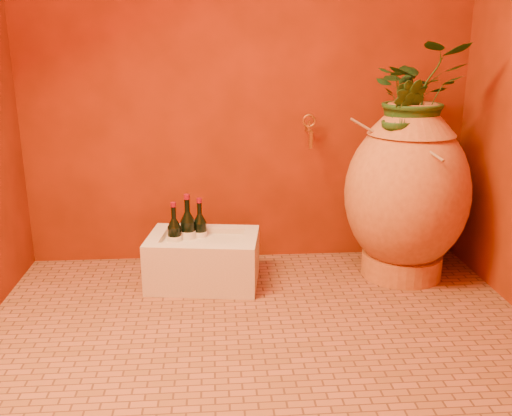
{
  "coord_description": "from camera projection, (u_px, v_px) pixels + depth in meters",
  "views": [
    {
      "loc": [
        -0.19,
        -2.2,
        1.25
      ],
      "look_at": [
        0.0,
        0.35,
        0.49
      ],
      "focal_mm": 40.0,
      "sensor_mm": 36.0,
      "label": 1
    }
  ],
  "objects": [
    {
      "name": "floor",
      "position": [
        262.0,
        339.0,
        2.48
      ],
      "size": [
        2.5,
        2.5,
        0.0
      ],
      "primitive_type": "plane",
      "color": "brown",
      "rests_on": "ground"
    },
    {
      "name": "wall_back",
      "position": [
        246.0,
        39.0,
        3.08
      ],
      "size": [
        2.5,
        0.02,
        2.5
      ],
      "primitive_type": "cube",
      "color": "#591C05",
      "rests_on": "ground"
    },
    {
      "name": "amphora",
      "position": [
        407.0,
        193.0,
        3.02
      ],
      "size": [
        0.86,
        0.86,
        0.94
      ],
      "rotation": [
        0.0,
        0.0,
        -0.4
      ],
      "color": "#B97134",
      "rests_on": "floor"
    },
    {
      "name": "stone_basin",
      "position": [
        204.0,
        261.0,
        3.01
      ],
      "size": [
        0.61,
        0.46,
        0.27
      ],
      "rotation": [
        0.0,
        0.0,
        -0.14
      ],
      "color": "beige",
      "rests_on": "floor"
    },
    {
      "name": "wine_bottle_a",
      "position": [
        188.0,
        233.0,
        3.01
      ],
      "size": [
        0.08,
        0.08,
        0.33
      ],
      "color": "black",
      "rests_on": "stone_basin"
    },
    {
      "name": "wine_bottle_b",
      "position": [
        200.0,
        233.0,
        3.04
      ],
      "size": [
        0.07,
        0.07,
        0.3
      ],
      "color": "black",
      "rests_on": "stone_basin"
    },
    {
      "name": "wine_bottle_c",
      "position": [
        175.0,
        238.0,
        2.98
      ],
      "size": [
        0.07,
        0.07,
        0.3
      ],
      "color": "black",
      "rests_on": "stone_basin"
    },
    {
      "name": "wall_tap",
      "position": [
        309.0,
        129.0,
        3.15
      ],
      "size": [
        0.08,
        0.16,
        0.18
      ],
      "color": "#AD7428",
      "rests_on": "wall_back"
    },
    {
      "name": "plant_main",
      "position": [
        417.0,
        95.0,
        2.9
      ],
      "size": [
        0.48,
        0.42,
        0.53
      ],
      "primitive_type": "imported",
      "rotation": [
        0.0,
        0.0,
        0.02
      ],
      "color": "#1C4619",
      "rests_on": "amphora"
    },
    {
      "name": "plant_side",
      "position": [
        402.0,
        117.0,
        2.82
      ],
      "size": [
        0.25,
        0.23,
        0.37
      ],
      "primitive_type": "imported",
      "rotation": [
        0.0,
        0.0,
        -0.39
      ],
      "color": "#1C4619",
      "rests_on": "amphora"
    }
  ]
}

